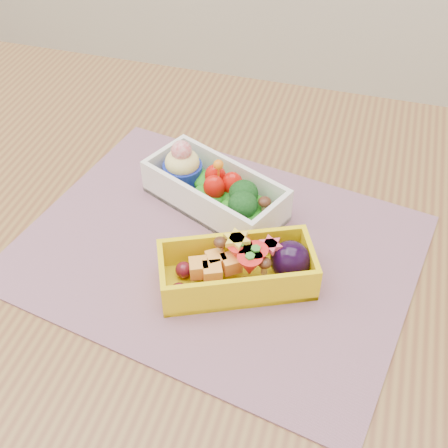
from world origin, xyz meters
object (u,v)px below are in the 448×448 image
(table, at_px, (188,295))
(placemat, at_px, (217,249))
(bento_yellow, at_px, (240,268))
(bento_white, at_px, (214,190))

(table, bearing_deg, placemat, -1.45)
(table, relative_size, bento_yellow, 6.57)
(table, xyz_separation_m, bento_white, (0.02, 0.07, 0.13))
(table, height_order, bento_white, bento_white)
(bento_white, bearing_deg, placemat, -47.11)
(table, xyz_separation_m, placemat, (0.04, -0.00, 0.10))
(bento_yellow, bearing_deg, table, 126.66)
(table, xyz_separation_m, bento_yellow, (0.08, -0.04, 0.13))
(placemat, xyz_separation_m, bento_yellow, (0.04, -0.04, 0.03))
(bento_yellow, bearing_deg, placemat, 108.41)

